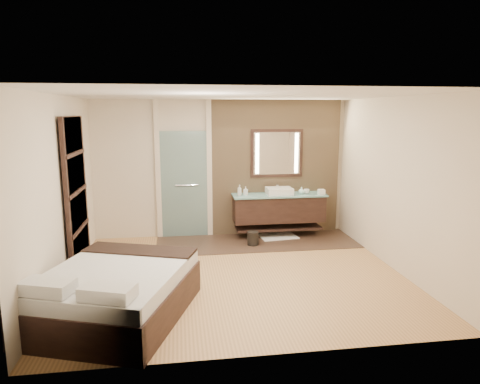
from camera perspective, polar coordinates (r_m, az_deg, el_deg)
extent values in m
plane|color=#A37444|center=(6.70, -0.37, -10.92)|extent=(5.00, 5.00, 0.00)
cube|color=#3D2B21|center=(8.28, 2.24, -6.63)|extent=(3.80, 1.30, 0.01)
cube|color=#9D7D59|center=(8.68, 4.82, 3.23)|extent=(2.60, 0.08, 2.70)
cube|color=black|center=(8.54, 5.17, -2.22)|extent=(1.80, 0.50, 0.50)
cube|color=black|center=(8.64, 5.13, -4.74)|extent=(1.71, 0.45, 0.04)
cube|color=#91DEDC|center=(8.46, 5.24, -0.40)|extent=(1.85, 0.55, 0.03)
cube|color=white|center=(8.45, 5.25, 0.13)|extent=(0.50, 0.38, 0.13)
cylinder|color=silver|center=(8.63, 4.96, 0.49)|extent=(0.03, 0.03, 0.18)
cylinder|color=silver|center=(8.58, 5.02, 0.97)|extent=(0.02, 0.10, 0.02)
cube|color=black|center=(8.60, 4.92, 5.17)|extent=(1.06, 0.03, 0.96)
cube|color=white|center=(8.59, 4.95, 5.16)|extent=(0.94, 0.01, 0.84)
cube|color=beige|center=(8.50, 2.32, 5.13)|extent=(0.07, 0.01, 0.80)
cube|color=beige|center=(8.68, 7.54, 5.16)|extent=(0.07, 0.01, 0.80)
cube|color=#A0CBC7|center=(8.49, -7.45, 0.96)|extent=(0.90, 0.05, 2.10)
cylinder|color=silver|center=(8.45, -7.11, 0.92)|extent=(0.45, 0.03, 0.03)
cube|color=beige|center=(8.47, -10.89, 2.89)|extent=(0.10, 0.08, 2.70)
cube|color=beige|center=(8.48, -4.12, 3.06)|extent=(0.10, 0.08, 2.70)
cube|color=black|center=(7.07, -21.00, -0.37)|extent=(0.06, 1.20, 2.40)
cube|color=beige|center=(7.26, -20.41, -6.82)|extent=(0.02, 1.06, 0.52)
cube|color=beige|center=(7.11, -20.71, -2.29)|extent=(0.02, 1.06, 0.52)
cube|color=beige|center=(7.01, -21.03, 2.40)|extent=(0.02, 1.06, 0.52)
cube|color=beige|center=(6.96, -21.35, 7.19)|extent=(0.02, 1.06, 0.52)
cube|color=black|center=(5.56, -16.23, -13.65)|extent=(2.12, 2.35, 0.43)
cube|color=silver|center=(5.45, -16.39, -10.75)|extent=(2.05, 2.29, 0.18)
cube|color=black|center=(6.03, -13.23, -7.61)|extent=(1.57, 0.92, 0.04)
cube|color=silver|center=(4.95, -24.30, -11.45)|extent=(0.60, 0.45, 0.14)
cube|color=silver|center=(4.60, -17.20, -12.63)|extent=(0.60, 0.45, 0.14)
cube|color=white|center=(8.61, 5.07, -5.91)|extent=(0.78, 0.59, 0.02)
cylinder|color=black|center=(8.04, 1.74, -6.23)|extent=(0.25, 0.25, 0.27)
cube|color=silver|center=(8.56, 10.79, 0.02)|extent=(0.12, 0.12, 0.10)
imported|color=silver|center=(8.26, -0.07, 0.23)|extent=(0.10, 0.10, 0.22)
imported|color=#B2B2B2|center=(8.35, 0.76, 0.17)|extent=(0.10, 0.10, 0.16)
imported|color=#C3F5F0|center=(8.54, 8.19, 0.21)|extent=(0.11, 0.11, 0.14)
imported|color=silver|center=(8.60, 8.86, 0.10)|extent=(0.12, 0.12, 0.09)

